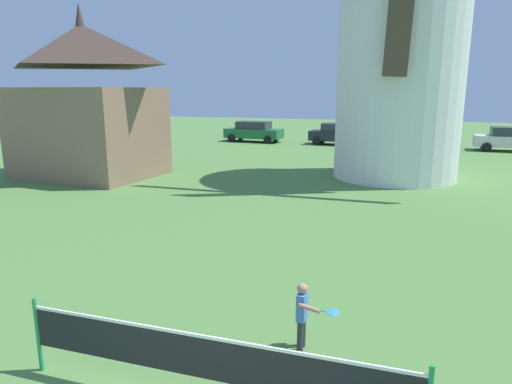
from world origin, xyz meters
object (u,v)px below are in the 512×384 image
Objects in this scene: tennis_net at (206,358)px; windmill at (404,19)px; parked_car_green at (254,131)px; parked_car_cream at (512,139)px; parked_car_blue at (424,136)px; parked_car_black at (338,134)px; player_far at (304,312)px; chapel at (86,104)px.

windmill is at bearing 83.60° from tennis_net.
parked_car_cream is (17.70, -0.31, 0.00)m from parked_car_green.
parked_car_black is at bearing -176.48° from parked_car_blue.
windmill is 16.37m from player_far.
windmill is 14.94m from parked_car_cream.
windmill is 3.39× the size of parked_car_blue.
windmill is at bearing 15.76° from chapel.
parked_car_cream is at bearing -1.31° from parked_car_black.
windmill is 3.47× the size of parked_car_black.
parked_car_black is at bearing 94.45° from tennis_net.
tennis_net is 1.23× the size of parked_car_black.
parked_car_cream is (11.21, -0.26, 0.00)m from parked_car_black.
parked_car_cream is (8.11, 26.81, 0.20)m from player_far.
windmill reaches higher than parked_car_cream.
parked_car_green is at bearing 179.53° from parked_car_black.
player_far is (-1.01, -15.11, -6.21)m from windmill.
parked_car_black is 0.55× the size of chapel.
parked_car_green is 6.49m from parked_car_black.
parked_car_blue is 22.27m from chapel.
parked_car_green reaches higher than player_far.
windmill is at bearing 86.16° from player_far.
tennis_net is at bearing -107.50° from parked_car_cream.
chapel reaches higher than parked_car_blue.
parked_car_green is at bearing 109.46° from player_far.
windmill is 13.81m from parked_car_blue.
player_far is 0.24× the size of parked_car_green.
player_far is 28.76m from parked_car_green.
parked_car_cream is at bearing 73.17° from player_far.
player_far is 28.01m from parked_car_cream.
parked_car_blue is at bearing 173.44° from parked_car_cream.
parked_car_cream is (7.10, 11.70, -6.01)m from windmill.
chapel is (-11.56, 12.97, 2.59)m from tennis_net.
chapel is (-20.53, -15.49, 2.47)m from parked_car_cream.
tennis_net is 1.14× the size of parked_car_cream.
player_far is at bearing -42.34° from chapel.
windmill is at bearing -48.57° from parked_car_green.
parked_car_cream is 25.84m from chapel.
windmill is 14.00m from parked_car_black.
player_far is at bearing -83.47° from parked_car_black.
parked_car_black and parked_car_blue have the same top height.
tennis_net is 1.20× the size of parked_car_blue.
parked_car_cream is at bearing -6.56° from parked_car_blue.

